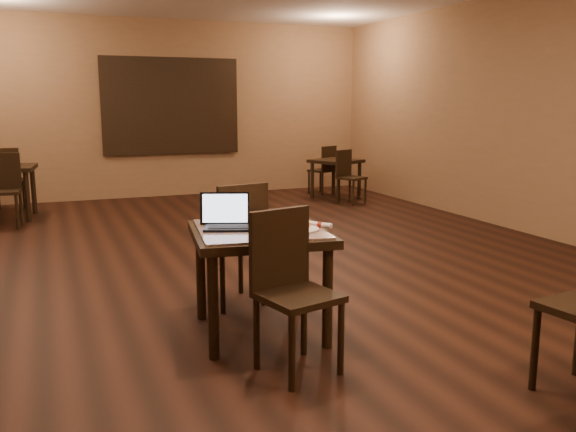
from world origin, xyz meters
name	(u,v)px	position (x,y,z in m)	size (l,w,h in m)	color
ground	(225,269)	(0.00, 0.00, 0.00)	(10.00, 10.00, 0.00)	black
wall_back	(142,109)	(0.00, 5.00, 1.50)	(8.00, 0.02, 3.00)	#916949
wall_right	(549,113)	(4.00, 0.00, 1.50)	(0.02, 10.00, 3.00)	#916949
mural	(171,106)	(0.50, 4.96, 1.55)	(2.34, 0.05, 1.64)	#285D92
tiled_table	(260,242)	(-0.22, -1.71, 0.66)	(1.04, 1.04, 0.76)	black
chair_main_near	(290,281)	(-0.24, -2.32, 0.56)	(0.52, 0.52, 0.99)	black
chair_main_far	(237,237)	(-0.20, -1.09, 0.57)	(0.52, 0.52, 1.00)	black
laptop	(228,219)	(-0.42, -1.60, 0.83)	(0.41, 0.38, 0.24)	black
plate	(299,229)	(0.00, -1.89, 0.77)	(0.28, 0.28, 0.02)	white
pizza_slice	(299,227)	(0.00, -1.89, 0.79)	(0.20, 0.20, 0.02)	beige
pizza_pan	(264,220)	(-0.10, -1.47, 0.77)	(0.36, 0.36, 0.01)	silver
pizza_whole	(264,218)	(-0.10, -1.47, 0.78)	(0.35, 0.35, 0.02)	beige
spatula	(268,217)	(-0.08, -1.49, 0.79)	(0.10, 0.23, 0.01)	silver
napkin_roll	(320,225)	(0.18, -1.85, 0.78)	(0.13, 0.16, 0.04)	white
other_table_a	(336,166)	(3.00, 3.63, 0.55)	(0.94, 0.94, 0.67)	black
other_table_a_chair_near	(348,173)	(2.97, 3.12, 0.49)	(0.49, 0.49, 0.86)	black
other_table_a_chair_far	(325,167)	(3.03, 4.13, 0.49)	(0.49, 0.49, 0.86)	black
other_table_b	(5,175)	(-2.12, 3.71, 0.62)	(0.88, 0.88, 0.74)	black
other_table_b_chair_near	(4,185)	(-2.11, 3.15, 0.54)	(0.46, 0.46, 0.96)	black
other_table_b_chair_far	(6,176)	(-2.13, 4.27, 0.54)	(0.46, 0.46, 0.96)	black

